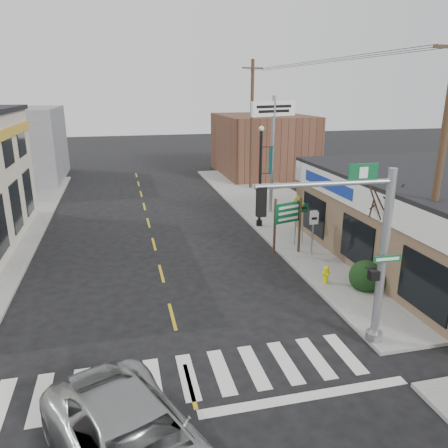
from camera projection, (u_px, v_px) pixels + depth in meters
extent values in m
plane|color=black|center=(190.00, 385.00, 12.26)|extent=(140.00, 140.00, 0.00)
cube|color=gray|center=(303.00, 226.00, 26.32)|extent=(6.00, 38.00, 0.13)
cube|color=gold|center=(161.00, 273.00, 19.68)|extent=(0.12, 56.00, 0.01)
cube|color=silver|center=(188.00, 377.00, 12.63)|extent=(11.00, 2.20, 0.01)
cube|color=brown|center=(262.00, 145.00, 41.96)|extent=(8.00, 10.00, 5.60)
cube|color=gray|center=(8.00, 145.00, 38.55)|extent=(9.00, 10.00, 6.40)
imported|color=#9EA2A3|center=(135.00, 448.00, 9.11)|extent=(4.65, 6.34, 1.60)
cylinder|color=#909498|center=(383.00, 259.00, 13.44)|extent=(0.26, 0.26, 5.65)
cylinder|color=#909498|center=(327.00, 184.00, 12.25)|extent=(4.14, 0.15, 0.15)
cube|color=black|center=(263.00, 203.00, 11.96)|extent=(0.26, 0.21, 0.85)
cube|color=#0D4F2B|center=(387.00, 259.00, 13.21)|extent=(0.89, 0.04, 0.21)
cube|color=#0D4F2B|center=(364.00, 173.00, 12.42)|extent=(0.89, 0.05, 0.52)
cube|color=black|center=(375.00, 276.00, 13.49)|extent=(0.30, 0.24, 0.30)
cube|color=#4B3523|center=(275.00, 227.00, 21.24)|extent=(0.10, 0.10, 2.81)
cube|color=#4B3523|center=(300.00, 225.00, 21.53)|extent=(0.10, 0.10, 2.81)
cube|color=#104E1D|center=(288.00, 213.00, 21.12)|extent=(1.61, 0.05, 1.00)
cylinder|color=#D7DA0C|center=(326.00, 276.00, 18.34)|extent=(0.22, 0.22, 0.61)
sphere|color=#D7DA0C|center=(326.00, 269.00, 18.24)|extent=(0.24, 0.24, 0.24)
cylinder|color=gray|center=(296.00, 222.00, 22.69)|extent=(0.06, 0.06, 2.44)
cube|color=yellow|center=(297.00, 205.00, 22.38)|extent=(1.03, 0.03, 1.03)
cylinder|color=black|center=(260.00, 179.00, 25.31)|extent=(0.15, 0.15, 5.65)
sphere|color=silver|center=(262.00, 129.00, 24.46)|extent=(0.30, 0.30, 0.30)
cube|color=#0B4C4B|center=(271.00, 160.00, 25.13)|extent=(0.02, 0.60, 1.52)
cylinder|color=gray|center=(272.00, 156.00, 28.09)|extent=(0.22, 0.22, 7.44)
cube|color=white|center=(274.00, 109.00, 27.22)|extent=(3.50, 0.18, 0.93)
cylinder|color=black|center=(381.00, 247.00, 17.87)|extent=(0.21, 0.21, 3.31)
ellipsoid|color=#223C18|center=(366.00, 277.00, 17.82)|extent=(1.35, 1.35, 1.01)
ellipsoid|color=black|center=(359.00, 238.00, 22.79)|extent=(0.97, 0.97, 0.73)
cylinder|color=#482E24|center=(438.00, 178.00, 15.10)|extent=(0.25, 0.25, 9.75)
cylinder|color=#49331E|center=(252.00, 126.00, 34.66)|extent=(0.26, 0.26, 10.00)
cube|color=#49331E|center=(253.00, 68.00, 33.37)|extent=(1.74, 0.11, 0.11)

